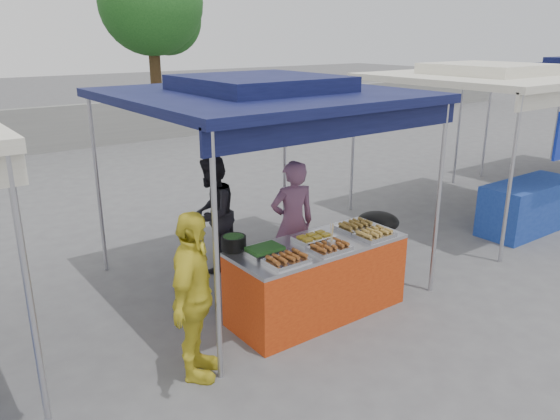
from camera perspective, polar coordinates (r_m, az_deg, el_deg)
ground_plane at (r=6.40m, az=3.26°, el=-10.33°), size 80.00×80.00×0.00m
back_wall at (r=15.92m, az=-23.15°, el=7.73°), size 40.00×0.25×1.20m
main_canopy at (r=6.44m, az=-2.00°, el=12.07°), size 3.20×3.20×2.57m
neighbor_stall_right at (r=9.60m, az=22.45°, el=8.04°), size 3.20×3.20×2.57m
tree_2 at (r=18.77m, az=-12.96°, el=19.93°), size 3.35×3.25×5.59m
vendor_table at (r=6.14m, az=3.93°, el=-7.18°), size 2.00×0.80×0.85m
food_tray_fl at (r=5.44m, az=0.70°, el=-5.25°), size 0.42×0.30×0.07m
food_tray_fm at (r=5.76m, az=5.18°, el=-3.96°), size 0.42×0.30×0.07m
food_tray_fr at (r=6.20m, az=9.85°, el=-2.55°), size 0.42×0.30×0.07m
food_tray_bl at (r=5.68m, az=-1.57°, el=-4.24°), size 0.42×0.30×0.07m
food_tray_bm at (r=6.03m, az=3.56°, el=-2.89°), size 0.42×0.30×0.07m
food_tray_br at (r=6.42m, az=7.88°, el=-1.72°), size 0.42×0.30×0.07m
cooking_pot at (r=5.78m, az=-4.86°, el=-3.45°), size 0.26×0.26×0.15m
skewer_cup at (r=5.75m, az=5.38°, el=-3.76°), size 0.09×0.09×0.11m
wok_burner at (r=7.06m, az=10.08°, el=-3.06°), size 0.53×0.53×0.90m
crate_left at (r=6.55m, az=-3.15°, el=-8.10°), size 0.51×0.36×0.31m
crate_right at (r=6.87m, az=1.98°, el=-6.94°), size 0.47×0.33×0.28m
crate_stacked at (r=6.75m, az=2.00°, el=-4.78°), size 0.47×0.33×0.28m
vendor_woman at (r=6.74m, az=1.33°, el=-1.40°), size 0.65×0.51×1.59m
helper_man at (r=7.21m, az=-7.05°, el=-0.42°), size 0.95×0.94×1.54m
customer_person at (r=4.96m, az=-9.02°, el=-9.03°), size 0.92×0.95×1.59m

